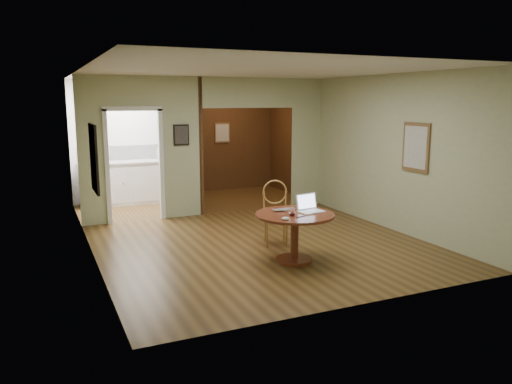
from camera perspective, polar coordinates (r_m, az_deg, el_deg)
name	(u,v)px	position (r m, az deg, el deg)	size (l,w,h in m)	color
floor	(264,246)	(7.86, 0.96, -6.20)	(5.00, 5.00, 0.00)	#442D13
room_shell	(180,148)	(10.33, -8.72, 4.96)	(5.20, 7.50, 5.00)	silver
dining_table	(295,226)	(7.03, 4.45, -3.90)	(1.11, 1.11, 0.69)	brown
chair	(275,209)	(7.87, 2.24, -1.95)	(0.55, 0.55, 1.01)	#AE713D
open_laptop	(309,207)	(7.13, 6.09, -1.70)	(0.38, 0.35, 0.24)	white
closed_laptop	(286,210)	(7.12, 3.41, -2.11)	(0.33, 0.21, 0.03)	#BBBCC1
mouse	(285,218)	(6.59, 3.39, -3.04)	(0.11, 0.06, 0.05)	white
wine_glass	(292,212)	(6.83, 4.15, -2.31)	(0.09, 0.09, 0.10)	white
pen	(301,217)	(6.79, 5.15, -2.81)	(0.01, 0.01, 0.15)	#0D1061
kitchen_cabinet	(128,182)	(11.32, -14.40, 1.06)	(2.06, 0.60, 0.94)	white
grocery_bag	(163,153)	(11.39, -10.57, 4.43)	(0.31, 0.26, 0.31)	tan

